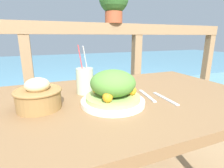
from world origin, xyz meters
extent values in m
cube|color=olive|center=(0.00, 0.00, 0.74)|extent=(1.30, 0.82, 0.04)
cube|color=olive|center=(-0.59, 0.35, 0.36)|extent=(0.06, 0.06, 0.72)
cube|color=olive|center=(0.59, 0.35, 0.36)|extent=(0.06, 0.06, 0.72)
cube|color=#937551|center=(0.00, 0.68, 1.10)|extent=(2.80, 0.08, 0.09)
cube|color=#937551|center=(-0.45, 0.68, 0.53)|extent=(0.07, 0.07, 1.05)
cube|color=#937551|center=(0.46, 0.68, 0.53)|extent=(0.07, 0.07, 1.05)
cube|color=#937551|center=(1.36, 0.68, 0.53)|extent=(0.07, 0.07, 1.05)
cube|color=#568EA8|center=(0.00, 3.18, 0.24)|extent=(12.00, 4.00, 0.48)
cylinder|color=white|center=(-0.09, -0.08, 0.77)|extent=(0.27, 0.27, 0.02)
cylinder|color=#A8C66B|center=(-0.09, -0.08, 0.79)|extent=(0.23, 0.23, 0.02)
ellipsoid|color=#568E38|center=(-0.09, -0.08, 0.85)|extent=(0.19, 0.19, 0.11)
sphere|color=orange|center=(-0.01, -0.10, 0.82)|extent=(0.04, 0.04, 0.04)
sphere|color=orange|center=(-0.14, -0.02, 0.82)|extent=(0.04, 0.04, 0.04)
sphere|color=orange|center=(-0.14, -0.14, 0.82)|extent=(0.04, 0.04, 0.04)
cylinder|color=beige|center=(-0.16, 0.11, 0.82)|extent=(0.09, 0.09, 0.13)
cylinder|color=red|center=(-0.18, 0.11, 0.89)|extent=(0.02, 0.07, 0.21)
cylinder|color=white|center=(-0.15, 0.11, 0.89)|extent=(0.05, 0.07, 0.21)
cylinder|color=olive|center=(-0.38, -0.01, 0.80)|extent=(0.17, 0.17, 0.08)
torus|color=olive|center=(-0.38, -0.01, 0.83)|extent=(0.18, 0.18, 0.01)
ellipsoid|color=beige|center=(-0.38, -0.01, 0.86)|extent=(0.09, 0.09, 0.06)
cylinder|color=#A34C2D|center=(0.23, 0.68, 1.19)|extent=(0.14, 0.14, 0.09)
cube|color=silver|center=(0.10, -0.05, 0.76)|extent=(0.05, 0.18, 0.00)
cube|color=silver|center=(0.16, -0.11, 0.76)|extent=(0.02, 0.18, 0.00)
camera|label=1|loc=(-0.36, -0.73, 1.04)|focal=28.00mm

